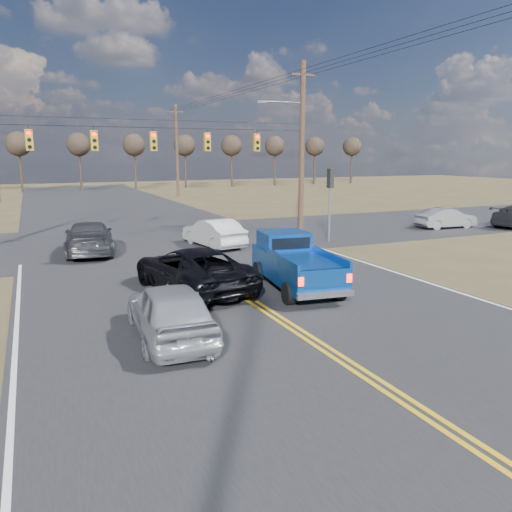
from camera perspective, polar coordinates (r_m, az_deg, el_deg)
name	(u,v)px	position (r m, az deg, el deg)	size (l,w,h in m)	color
ground	(343,361)	(11.74, 9.86, -11.76)	(160.00, 160.00, 0.00)	brown
road_main	(203,270)	(20.38, -6.04, -1.62)	(14.00, 120.00, 0.02)	#28282B
road_cross	(157,240)	(27.95, -11.22, 1.80)	(120.00, 12.00, 0.02)	#28282B
signal_gantry	(164,146)	(27.48, -10.49, 12.28)	(19.60, 4.83, 10.00)	#473323
utility_poles	(158,142)	(26.60, -11.16, 12.64)	(19.60, 58.32, 10.00)	#473323
treeline	(124,138)	(36.38, -14.90, 12.86)	(87.00, 117.80, 7.40)	#33261C
pickup_truck	(294,263)	(17.38, 4.42, -0.84)	(2.49, 5.14, 1.85)	black
silver_suv	(170,311)	(12.83, -9.82, -6.18)	(1.76, 4.37, 1.49)	#9C9FA3
black_suv	(192,269)	(17.14, -7.28, -1.54)	(2.53, 5.49, 1.53)	black
white_car_queue	(214,233)	(25.45, -4.87, 2.67)	(1.52, 4.35, 1.43)	silver
dgrey_car_queue	(89,238)	(24.78, -18.53, 2.00)	(2.15, 5.29, 1.53)	#38383D
cross_car_east_near	(446,218)	(33.99, 20.91, 4.06)	(3.91, 1.36, 1.29)	gray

